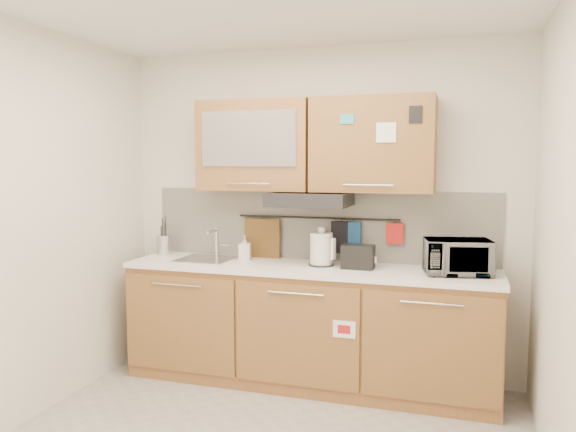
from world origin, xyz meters
The scene contains 19 objects.
wall_back centered at (0.00, 1.50, 1.30)m, with size 3.20×3.20×0.00m, color silver.
wall_left centered at (-1.60, 0.00, 1.30)m, with size 3.00×3.00×0.00m, color silver.
wall_right centered at (1.60, 0.00, 1.30)m, with size 3.00×3.00×0.00m, color silver.
base_cabinet centered at (0.00, 1.19, 0.41)m, with size 2.80×0.64×0.88m.
countertop centered at (0.00, 1.19, 0.90)m, with size 2.82×0.62×0.04m, color white.
backsplash centered at (0.00, 1.49, 1.20)m, with size 2.80×0.02×0.56m, color silver.
upper_cabinets centered at (0.00, 1.32, 1.83)m, with size 1.82×0.37×0.70m.
range_hood centered at (0.00, 1.25, 1.42)m, with size 0.60×0.46×0.10m, color black.
sink centered at (-0.85, 1.21, 0.92)m, with size 0.42×0.40×0.26m.
utensil_rail centered at (0.00, 1.45, 1.26)m, with size 0.02×0.02×1.30m, color black.
utensil_crock centered at (-1.30, 1.33, 1.01)m, with size 0.16×0.16×0.33m.
kettle centered at (0.10, 1.24, 1.04)m, with size 0.23×0.22×0.30m.
toaster centered at (0.38, 1.20, 1.01)m, with size 0.24×0.14×0.18m.
microwave centered at (1.08, 1.20, 1.04)m, with size 0.44×0.30×0.25m, color #999999.
soap_bottle centered at (-0.55, 1.29, 1.02)m, with size 0.09×0.09×0.20m, color #999999.
cutting_board centered at (-0.46, 1.44, 1.05)m, with size 0.31×0.02×0.38m, color brown.
oven_mitt centered at (0.29, 1.44, 1.13)m, with size 0.13×0.03×0.22m, color navy.
dark_pouch centered at (0.20, 1.44, 1.12)m, with size 0.16×0.05×0.25m, color black.
pot_holder centered at (0.62, 1.44, 1.16)m, with size 0.13×0.02×0.16m, color #B41C18.
Camera 1 is at (1.11, -2.85, 1.71)m, focal length 35.00 mm.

